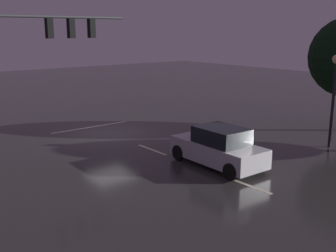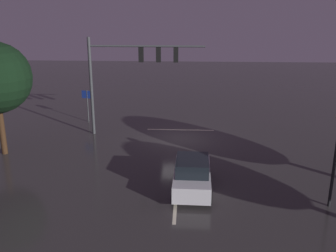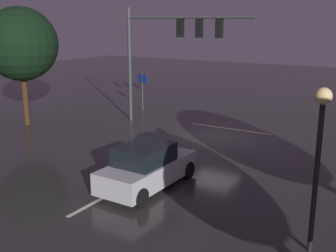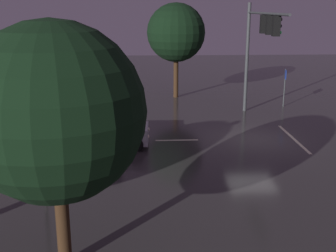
% 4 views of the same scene
% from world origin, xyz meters
% --- Properties ---
extents(ground_plane, '(80.00, 80.00, 0.00)m').
position_xyz_m(ground_plane, '(0.00, 0.00, 0.00)').
color(ground_plane, '#2D2B2B').
extents(traffic_signal_assembly, '(8.04, 0.47, 6.91)m').
position_xyz_m(traffic_signal_assembly, '(3.43, -0.94, 4.99)').
color(traffic_signal_assembly, '#383A3D').
rests_on(traffic_signal_assembly, ground_plane).
extents(lane_dash_far, '(0.16, 2.20, 0.01)m').
position_xyz_m(lane_dash_far, '(0.00, 4.00, 0.00)').
color(lane_dash_far, beige).
rests_on(lane_dash_far, ground_plane).
extents(lane_dash_mid, '(0.16, 2.20, 0.01)m').
position_xyz_m(lane_dash_mid, '(0.00, 10.00, 0.00)').
color(lane_dash_mid, beige).
rests_on(lane_dash_mid, ground_plane).
extents(stop_bar, '(5.00, 0.16, 0.01)m').
position_xyz_m(stop_bar, '(0.00, -2.12, 0.00)').
color(stop_bar, beige).
rests_on(stop_bar, ground_plane).
extents(car_approaching, '(1.99, 4.40, 1.70)m').
position_xyz_m(car_approaching, '(-0.78, 7.67, 0.80)').
color(car_approaching, '#B7B7BC').
rests_on(car_approaching, ground_plane).
extents(route_sign, '(0.89, 0.27, 2.59)m').
position_xyz_m(route_sign, '(7.43, -3.88, 1.87)').
color(route_sign, '#383A3D').
rests_on(route_sign, ground_plane).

